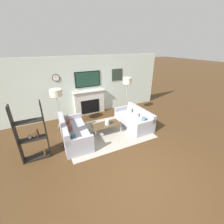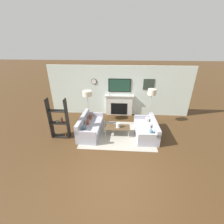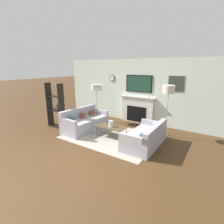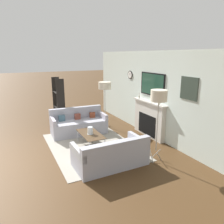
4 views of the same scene
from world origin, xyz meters
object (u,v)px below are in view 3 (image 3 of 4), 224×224
Objects in this scene: coffee_table at (110,127)px; floor_lamp_right at (169,90)px; couch_left at (85,122)px; shelf_unit at (56,107)px; couch_right at (146,138)px; floor_lamp_left at (96,88)px; hurricane_candle at (111,124)px.

floor_lamp_right reaches higher than coffee_table.
shelf_unit reaches higher than couch_left.
floor_lamp_left reaches higher than couch_right.
floor_lamp_left is (-0.27, 1.11, 1.20)m from couch_left.
hurricane_candle is 0.12× the size of shelf_unit.
floor_lamp_left is 3.06m from floor_lamp_right.
floor_lamp_left is at bearing 142.96° from hurricane_candle.
coffee_table is 2.49m from shelf_unit.
couch_left is at bearing 177.90° from hurricane_candle.
couch_right is (2.52, 0.00, -0.03)m from couch_left.
hurricane_candle is 0.13× the size of floor_lamp_left.
shelf_unit reaches higher than coffee_table.
floor_lamp_left is 1.86m from shelf_unit.
floor_lamp_left is (-1.50, 1.14, 1.14)m from coffee_table.
shelf_unit is (-1.20, -0.35, 0.52)m from couch_left.
couch_right is at bearing -21.69° from floor_lamp_left.
coffee_table is at bearing -1.48° from couch_left.
shelf_unit is (-2.46, -0.31, 0.34)m from hurricane_candle.
floor_lamp_right reaches higher than couch_left.
floor_lamp_right reaches higher than couch_right.
floor_lamp_right is at bearing 36.25° from coffee_table.
couch_right is 1.29m from coffee_table.
hurricane_candle is (-1.26, -0.05, 0.22)m from couch_right.
hurricane_candle is 0.12× the size of floor_lamp_right.
coffee_table is at bearing -178.56° from couch_right.
coffee_table is 0.66× the size of floor_lamp_left.
coffee_table is at bearing 7.54° from shelf_unit.
couch_left is 1.03× the size of shelf_unit.
floor_lamp_left is at bearing 103.54° from couch_left.
couch_right is 3.78m from shelf_unit.
floor_lamp_right is (1.53, 1.16, 1.15)m from hurricane_candle.
coffee_table is at bearing 155.15° from hurricane_candle.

